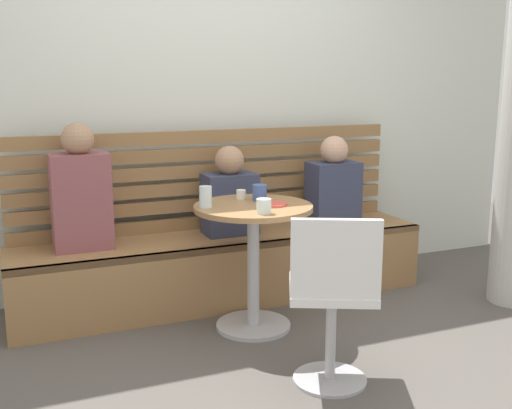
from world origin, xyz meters
TOP-DOWN VIEW (x-y plane):
  - ground at (0.00, 0.00)m, footprint 8.00×8.00m
  - back_wall at (0.00, 1.64)m, footprint 5.20×0.10m
  - booth_bench at (0.00, 1.20)m, footprint 2.70×0.52m
  - booth_backrest at (0.00, 1.44)m, footprint 2.65×0.04m
  - cafe_table at (0.00, 0.70)m, footprint 0.68×0.68m
  - white_chair at (0.07, -0.11)m, footprint 0.53×0.53m
  - person_adult at (-0.88, 1.24)m, footprint 0.34×0.22m
  - person_child_left at (0.06, 1.24)m, footprint 0.34×0.22m
  - person_child_middle at (0.80, 1.20)m, footprint 0.34×0.22m
  - cup_espresso_small at (0.00, 0.89)m, footprint 0.06×0.06m
  - cup_mug_blue at (0.08, 0.80)m, footprint 0.08×0.08m
  - cup_glass_tall at (-0.27, 0.74)m, footprint 0.07×0.07m
  - cup_glass_short at (-0.03, 0.47)m, footprint 0.08×0.08m
  - plate_small at (0.10, 0.65)m, footprint 0.17×0.17m

SIDE VIEW (x-z plane):
  - ground at x=0.00m, z-range 0.00..0.00m
  - booth_bench at x=0.00m, z-range 0.00..0.44m
  - white_chair at x=0.07m, z-range 0.04..0.89m
  - cafe_table at x=0.00m, z-range 0.15..0.89m
  - person_child_left at x=0.06m, z-range 0.40..0.98m
  - person_child_middle at x=0.80m, z-range 0.40..1.02m
  - plate_small at x=0.10m, z-range 0.74..0.75m
  - cup_espresso_small at x=0.00m, z-range 0.74..0.79m
  - booth_backrest at x=0.00m, z-range 0.44..1.11m
  - person_adult at x=-0.88m, z-range 0.40..1.16m
  - cup_glass_short at x=-0.03m, z-range 0.74..0.82m
  - cup_mug_blue at x=0.08m, z-range 0.74..0.83m
  - cup_glass_tall at x=-0.27m, z-range 0.74..0.86m
  - back_wall at x=0.00m, z-range 0.00..2.90m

